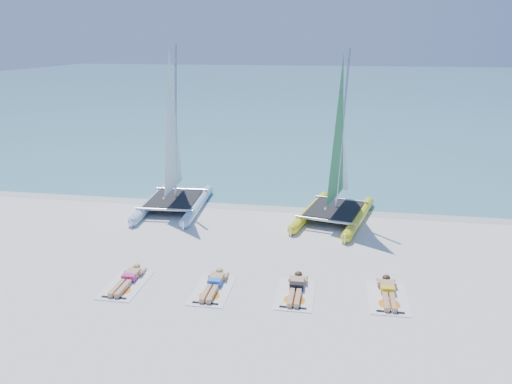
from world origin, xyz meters
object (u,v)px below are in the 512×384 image
catamaran_yellow (339,164)px  sunbather_d (388,291)px  sunbather_a (128,278)px  towel_b (213,290)px  sunbather_b (214,283)px  sunbather_c (296,287)px  towel_a (126,285)px  catamaran_blue (173,160)px  towel_d (388,298)px  towel_c (296,294)px

catamaran_yellow → sunbather_d: size_ratio=3.77×
sunbather_a → sunbather_d: same height
towel_b → sunbather_b: size_ratio=1.07×
sunbather_c → towel_b: bearing=-171.1°
towel_a → towel_b: bearing=2.9°
sunbather_c → catamaran_yellow: bearing=81.3°
catamaran_blue → sunbather_b: catamaran_blue is taller
catamaran_yellow → sunbather_c: 6.77m
sunbather_a → towel_b: bearing=-1.5°
catamaran_blue → sunbather_a: 6.83m
sunbather_b → towel_d: bearing=2.2°
towel_b → towel_c: same height
towel_d → catamaran_yellow: bearing=102.9°
towel_d → catamaran_blue: bearing=142.2°
catamaran_yellow → towel_d: 6.88m
catamaran_yellow → towel_d: catamaran_yellow is taller
sunbather_d → towel_c: bearing=-170.8°
catamaran_yellow → sunbather_b: 7.59m
sunbather_c → sunbather_a: bearing=-176.5°
catamaran_blue → catamaran_yellow: bearing=-1.7°
sunbather_b → towel_b: bearing=-90.0°
towel_c → sunbather_c: sunbather_c is taller
catamaran_blue → towel_c: (5.56, -6.42, -1.97)m
catamaran_blue → catamaran_yellow: 6.54m
catamaran_blue → towel_a: bearing=-86.5°
towel_b → sunbather_d: bearing=6.8°
sunbather_a → sunbather_b: bearing=2.9°
towel_c → sunbather_c: bearing=90.0°
sunbather_c → sunbather_d: bearing=4.8°
towel_a → sunbather_a: 0.22m
towel_b → sunbather_d: size_ratio=1.07×
sunbather_a → sunbather_b: (2.48, 0.13, 0.00)m
sunbather_a → towel_b: sunbather_a is taller
sunbather_d → towel_a: bearing=-174.5°
sunbather_b → catamaran_blue: bearing=117.2°
catamaran_yellow → towel_a: 9.20m
catamaran_blue → towel_d: bearing=-41.2°
towel_b → sunbather_b: (0.00, 0.19, 0.11)m
towel_d → sunbather_d: size_ratio=1.07×
catamaran_blue → towel_b: size_ratio=3.59×
catamaran_blue → sunbather_b: bearing=-66.2°
catamaran_blue → towel_d: size_ratio=3.59×
catamaran_blue → sunbather_c: 8.56m
catamaran_blue → sunbather_d: catamaran_blue is taller
catamaran_blue → sunbather_d: (8.01, -6.02, -1.86)m
sunbather_a → sunbather_c: bearing=3.5°
catamaran_yellow → sunbather_a: 9.03m
sunbather_a → sunbather_b: size_ratio=1.00×
sunbather_a → sunbather_d: bearing=3.9°
catamaran_blue → towel_c: catamaran_blue is taller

